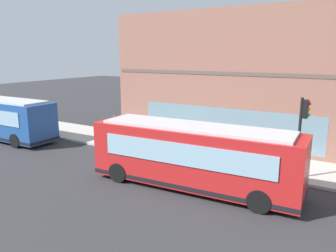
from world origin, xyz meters
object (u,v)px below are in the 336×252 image
Objects in this scene: city_bus_nearside at (193,156)px; pedestrian_by_light_pole at (144,128)px; traffic_light_near_corner at (303,123)px; fire_hydrant at (228,146)px; pedestrian_near_hydrant at (115,125)px.

city_bus_nearside reaches higher than pedestrian_by_light_pole.
city_bus_nearside is 8.52m from pedestrian_by_light_pole.
traffic_light_near_corner is at bearing -99.74° from pedestrian_by_light_pole.
city_bus_nearside is 6.24m from fire_hydrant.
pedestrian_by_light_pole is (-0.82, 6.05, 0.65)m from fire_hydrant.
fire_hydrant is 6.14m from pedestrian_by_light_pole.
traffic_light_near_corner is 11.17m from pedestrian_by_light_pole.
fire_hydrant is at bearing 60.77° from traffic_light_near_corner.
pedestrian_near_hydrant is (-0.47, 2.32, 0.02)m from pedestrian_by_light_pole.
pedestrian_by_light_pole is at bearing 97.75° from fire_hydrant.
city_bus_nearside reaches higher than fire_hydrant.
pedestrian_by_light_pole is 2.37m from pedestrian_near_hydrant.
pedestrian_by_light_pole reaches higher than fire_hydrant.
fire_hydrant is 8.50m from pedestrian_near_hydrant.
traffic_light_near_corner is 2.35× the size of pedestrian_by_light_pole.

